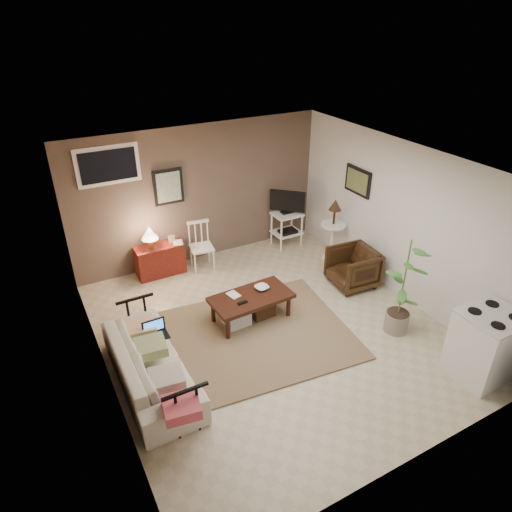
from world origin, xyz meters
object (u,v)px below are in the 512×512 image
armchair (353,266)px  coffee_table (251,306)px  side_table (334,223)px  sofa (150,358)px  spindle_chair (201,247)px  stove (486,345)px  red_console (159,257)px  tv_stand (287,217)px  potted_plant (404,284)px

armchair → coffee_table: bearing=-83.3°
side_table → coffee_table: bearing=-156.8°
sofa → spindle_chair: spindle_chair is taller
coffee_table → stove: 3.09m
sofa → side_table: (3.78, 1.45, 0.34)m
coffee_table → side_table: 2.37m
sofa → red_console: (0.90, 2.43, -0.05)m
coffee_table → spindle_chair: bearing=91.1°
coffee_table → stove: bearing=-49.5°
stove → spindle_chair: bearing=116.4°
sofa → side_table: bearing=-69.1°
side_table → stove: (-0.13, -3.26, -0.26)m
coffee_table → stove: (2.00, -2.34, 0.21)m
spindle_chair → tv_stand: tv_stand is taller
sofa → stove: bearing=-116.4°
tv_stand → armchair: 1.74m
spindle_chair → stove: 4.57m
sofa → tv_stand: tv_stand is taller
tv_stand → side_table: side_table is taller
spindle_chair → armchair: size_ratio=1.19×
armchair → stove: 2.40m
side_table → stove: side_table is taller
side_table → potted_plant: potted_plant is taller
sofa → red_console: red_console is taller
tv_stand → potted_plant: bearing=-90.3°
coffee_table → red_console: 2.04m
red_console → spindle_chair: (0.72, -0.14, 0.07)m
sofa → spindle_chair: 2.80m
side_table → stove: bearing=-92.3°
stove → potted_plant: bearing=104.7°
side_table → red_console: bearing=161.2°
armchair → potted_plant: potted_plant is taller
sofa → red_console: 2.59m
red_console → spindle_chair: 0.73m
tv_stand → stove: bearing=-86.1°
red_console → stove: size_ratio=1.02×
spindle_chair → armchair: (1.95, -1.70, -0.04)m
coffee_table → sofa: 1.74m
armchair → stove: bearing=7.2°
coffee_table → sofa: bearing=-162.1°
red_console → tv_stand: tv_stand is taller
side_table → spindle_chair: bearing=158.8°
red_console → tv_stand: bearing=-2.8°
coffee_table → stove: size_ratio=1.30×
red_console → potted_plant: potted_plant is taller
sofa → tv_stand: size_ratio=1.75×
tv_stand → stove: tv_stand is taller
armchair → stove: stove is taller
spindle_chair → stove: size_ratio=0.92×
sofa → armchair: (3.56, 0.58, -0.02)m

